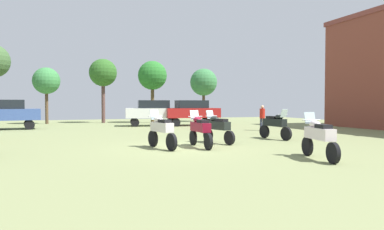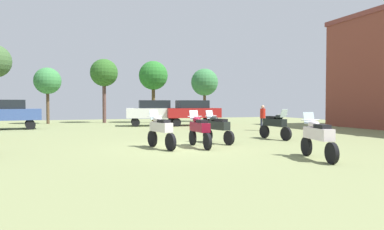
# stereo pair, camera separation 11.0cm
# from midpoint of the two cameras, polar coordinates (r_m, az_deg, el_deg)

# --- Properties ---
(ground_plane) EXTENTS (44.00, 52.00, 0.02)m
(ground_plane) POSITION_cam_midpoint_polar(r_m,az_deg,el_deg) (13.83, -1.27, -5.39)
(ground_plane) COLOR #7A8353
(motorcycle_2) EXTENTS (0.66, 2.17, 1.48)m
(motorcycle_2) POSITION_cam_midpoint_polar(r_m,az_deg,el_deg) (17.29, 13.80, -1.53)
(motorcycle_2) COLOR black
(motorcycle_2) RESTS_ON ground
(motorcycle_3) EXTENTS (0.62, 2.27, 1.47)m
(motorcycle_3) POSITION_cam_midpoint_polar(r_m,az_deg,el_deg) (13.70, 1.45, -2.37)
(motorcycle_3) COLOR black
(motorcycle_3) RESTS_ON ground
(motorcycle_7) EXTENTS (0.76, 2.21, 1.46)m
(motorcycle_7) POSITION_cam_midpoint_polar(r_m,az_deg,el_deg) (11.48, 20.38, -3.34)
(motorcycle_7) COLOR black
(motorcycle_7) RESTS_ON ground
(motorcycle_8) EXTENTS (0.74, 2.12, 1.49)m
(motorcycle_8) POSITION_cam_midpoint_polar(r_m,az_deg,el_deg) (13.37, -4.98, -2.45)
(motorcycle_8) COLOR black
(motorcycle_8) RESTS_ON ground
(motorcycle_9) EXTENTS (0.75, 2.08, 1.44)m
(motorcycle_9) POSITION_cam_midpoint_polar(r_m,az_deg,el_deg) (15.15, 4.45, -2.03)
(motorcycle_9) COLOR black
(motorcycle_9) RESTS_ON ground
(car_1) EXTENTS (4.53, 2.45, 2.00)m
(car_1) POSITION_cam_midpoint_polar(r_m,az_deg,el_deg) (26.99, -6.17, 0.67)
(car_1) COLOR black
(car_1) RESTS_ON ground
(car_2) EXTENTS (4.48, 2.30, 2.00)m
(car_2) POSITION_cam_midpoint_polar(r_m,az_deg,el_deg) (26.14, -28.37, 0.41)
(car_2) COLOR black
(car_2) RESTS_ON ground
(car_4) EXTENTS (4.39, 2.01, 2.00)m
(car_4) POSITION_cam_midpoint_polar(r_m,az_deg,el_deg) (27.23, 0.15, 0.69)
(car_4) COLOR black
(car_4) RESTS_ON ground
(person_1) EXTENTS (0.39, 0.39, 1.64)m
(person_1) POSITION_cam_midpoint_polar(r_m,az_deg,el_deg) (22.65, 11.78, -0.14)
(person_1) COLOR #2C3046
(person_1) RESTS_ON ground
(tree_3) EXTENTS (2.27, 2.27, 4.84)m
(tree_3) POSITION_cam_midpoint_polar(r_m,az_deg,el_deg) (32.09, -22.74, 5.19)
(tree_3) COLOR brown
(tree_3) RESTS_ON ground
(tree_4) EXTENTS (2.62, 2.62, 5.62)m
(tree_4) POSITION_cam_midpoint_polar(r_m,az_deg,el_deg) (31.65, -6.33, 6.45)
(tree_4) COLOR brown
(tree_4) RESTS_ON ground
(tree_5) EXTENTS (2.61, 2.61, 5.12)m
(tree_5) POSITION_cam_midpoint_polar(r_m,az_deg,el_deg) (33.32, 2.19, 5.41)
(tree_5) COLOR brown
(tree_5) RESTS_ON ground
(tree_6) EXTENTS (2.48, 2.48, 5.78)m
(tree_6) POSITION_cam_midpoint_polar(r_m,az_deg,el_deg) (32.26, -14.28, 6.70)
(tree_6) COLOR brown
(tree_6) RESTS_ON ground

